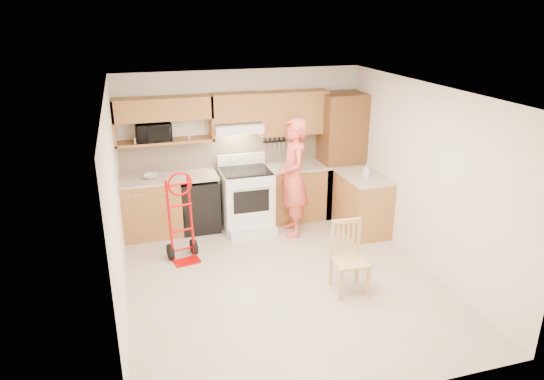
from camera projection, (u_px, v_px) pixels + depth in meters
name	position (u px, v px, depth m)	size (l,w,h in m)	color
floor	(283.00, 280.00, 6.59)	(4.00, 4.50, 0.02)	#BDAE9D
ceiling	(284.00, 90.00, 5.72)	(4.00, 4.50, 0.02)	white
wall_back	(242.00, 146.00, 8.19)	(4.00, 0.02, 2.50)	beige
wall_front	(366.00, 283.00, 4.12)	(4.00, 0.02, 2.50)	beige
wall_left	(115.00, 210.00, 5.62)	(0.02, 4.50, 2.50)	beige
wall_right	(425.00, 177.00, 6.69)	(0.02, 4.50, 2.50)	beige
backsplash	(242.00, 150.00, 8.18)	(3.92, 0.03, 0.55)	beige
lower_cab_left	(151.00, 208.00, 7.77)	(0.90, 0.60, 0.90)	#A7793F
dishwasher	(199.00, 204.00, 7.98)	(0.60, 0.60, 0.85)	black
lower_cab_right	(295.00, 193.00, 8.41)	(1.14, 0.60, 0.90)	#A7793F
countertop_left	(169.00, 178.00, 7.69)	(1.50, 0.63, 0.04)	#C2AE92
countertop_right	(295.00, 166.00, 8.24)	(1.14, 0.63, 0.04)	#C2AE92
cab_return_right	(362.00, 204.00, 7.92)	(0.60, 1.00, 0.90)	#A7793F
countertop_return	(364.00, 176.00, 7.76)	(0.63, 1.00, 0.04)	#C2AE92
pantry_tall	(341.00, 155.00, 8.42)	(0.70, 0.60, 2.10)	brown
upper_cab_left	(163.00, 108.00, 7.44)	(1.50, 0.33, 0.34)	#A7793F
upper_shelf_mw	(165.00, 141.00, 7.62)	(1.50, 0.33, 0.04)	#A7793F
upper_cab_center	(236.00, 107.00, 7.76)	(0.76, 0.33, 0.44)	#A7793F
upper_cab_right	(293.00, 112.00, 8.06)	(1.14, 0.33, 0.70)	#A7793F
range_hood	(237.00, 127.00, 7.81)	(0.76, 0.46, 0.14)	white
knife_strip	(275.00, 145.00, 8.29)	(0.40, 0.05, 0.29)	black
microwave	(153.00, 132.00, 7.52)	(0.51, 0.35, 0.28)	black
range	(247.00, 195.00, 7.94)	(0.79, 1.04, 1.16)	white
person	(293.00, 178.00, 7.63)	(0.68, 0.45, 1.87)	#E85444
hand_truck	(182.00, 222.00, 6.91)	(0.47, 0.43, 1.19)	#C80202
dining_chair	(350.00, 259.00, 6.17)	(0.41, 0.45, 0.92)	tan
soap_bottle	(366.00, 170.00, 7.66)	(0.09, 0.09, 0.20)	white
bowl	(151.00, 176.00, 7.60)	(0.24, 0.24, 0.06)	white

